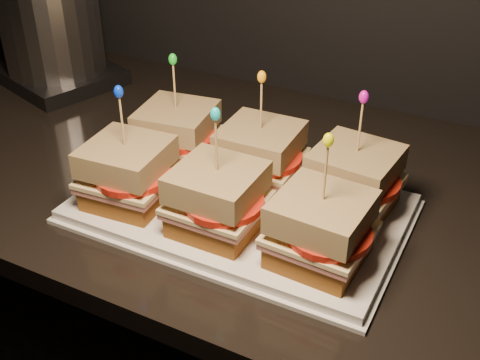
% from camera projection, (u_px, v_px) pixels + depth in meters
% --- Properties ---
extents(granite_slab, '(2.46, 0.65, 0.03)m').
position_uv_depth(granite_slab, '(228.00, 175.00, 0.94)').
color(granite_slab, black).
rests_on(granite_slab, cabinet).
extents(platter, '(0.43, 0.27, 0.02)m').
position_uv_depth(platter, '(240.00, 208.00, 0.82)').
color(platter, white).
rests_on(platter, granite_slab).
extents(platter_rim, '(0.44, 0.28, 0.01)m').
position_uv_depth(platter_rim, '(240.00, 212.00, 0.83)').
color(platter_rim, white).
rests_on(platter_rim, granite_slab).
extents(sandwich_0_bread_bot, '(0.11, 0.11, 0.03)m').
position_uv_depth(sandwich_0_bread_bot, '(179.00, 152.00, 0.91)').
color(sandwich_0_bread_bot, '#572C0E').
rests_on(sandwich_0_bread_bot, platter).
extents(sandwich_0_ham, '(0.12, 0.12, 0.01)m').
position_uv_depth(sandwich_0_ham, '(178.00, 141.00, 0.90)').
color(sandwich_0_ham, '#B25A5C').
rests_on(sandwich_0_ham, sandwich_0_bread_bot).
extents(sandwich_0_cheese, '(0.13, 0.12, 0.01)m').
position_uv_depth(sandwich_0_cheese, '(178.00, 137.00, 0.90)').
color(sandwich_0_cheese, beige).
rests_on(sandwich_0_cheese, sandwich_0_ham).
extents(sandwich_0_tomato, '(0.10, 0.10, 0.01)m').
position_uv_depth(sandwich_0_tomato, '(182.00, 136.00, 0.88)').
color(sandwich_0_tomato, red).
rests_on(sandwich_0_tomato, sandwich_0_cheese).
extents(sandwich_0_bread_top, '(0.12, 0.12, 0.03)m').
position_uv_depth(sandwich_0_bread_top, '(176.00, 119.00, 0.88)').
color(sandwich_0_bread_top, '#4E2912').
rests_on(sandwich_0_bread_top, sandwich_0_tomato).
extents(sandwich_0_pick, '(0.00, 0.00, 0.09)m').
position_uv_depth(sandwich_0_pick, '(175.00, 89.00, 0.86)').
color(sandwich_0_pick, tan).
rests_on(sandwich_0_pick, sandwich_0_bread_top).
extents(sandwich_0_frill, '(0.01, 0.01, 0.02)m').
position_uv_depth(sandwich_0_frill, '(173.00, 59.00, 0.83)').
color(sandwich_0_frill, green).
rests_on(sandwich_0_frill, sandwich_0_pick).
extents(sandwich_1_bread_bot, '(0.10, 0.10, 0.03)m').
position_uv_depth(sandwich_1_bread_bot, '(260.00, 173.00, 0.86)').
color(sandwich_1_bread_bot, '#572C0E').
rests_on(sandwich_1_bread_bot, platter).
extents(sandwich_1_ham, '(0.11, 0.11, 0.01)m').
position_uv_depth(sandwich_1_ham, '(260.00, 162.00, 0.85)').
color(sandwich_1_ham, '#B25A5C').
rests_on(sandwich_1_ham, sandwich_1_bread_bot).
extents(sandwich_1_cheese, '(0.12, 0.11, 0.01)m').
position_uv_depth(sandwich_1_cheese, '(260.00, 158.00, 0.84)').
color(sandwich_1_cheese, beige).
rests_on(sandwich_1_cheese, sandwich_1_ham).
extents(sandwich_1_tomato, '(0.10, 0.10, 0.01)m').
position_uv_depth(sandwich_1_tomato, '(266.00, 157.00, 0.83)').
color(sandwich_1_tomato, red).
rests_on(sandwich_1_tomato, sandwich_1_cheese).
extents(sandwich_1_bread_top, '(0.11, 0.11, 0.03)m').
position_uv_depth(sandwich_1_bread_top, '(260.00, 140.00, 0.83)').
color(sandwich_1_bread_top, '#4E2912').
rests_on(sandwich_1_bread_top, sandwich_1_tomato).
extents(sandwich_1_pick, '(0.00, 0.00, 0.09)m').
position_uv_depth(sandwich_1_pick, '(261.00, 108.00, 0.80)').
color(sandwich_1_pick, tan).
rests_on(sandwich_1_pick, sandwich_1_bread_top).
extents(sandwich_1_frill, '(0.01, 0.01, 0.02)m').
position_uv_depth(sandwich_1_frill, '(262.00, 77.00, 0.78)').
color(sandwich_1_frill, '#FE9D0E').
rests_on(sandwich_1_frill, sandwich_1_pick).
extents(sandwich_2_bread_bot, '(0.11, 0.11, 0.03)m').
position_uv_depth(sandwich_2_bread_bot, '(352.00, 198.00, 0.80)').
color(sandwich_2_bread_bot, '#572C0E').
rests_on(sandwich_2_bread_bot, platter).
extents(sandwich_2_ham, '(0.12, 0.12, 0.01)m').
position_uv_depth(sandwich_2_ham, '(353.00, 186.00, 0.79)').
color(sandwich_2_ham, '#B25A5C').
rests_on(sandwich_2_ham, sandwich_2_bread_bot).
extents(sandwich_2_cheese, '(0.12, 0.12, 0.01)m').
position_uv_depth(sandwich_2_cheese, '(354.00, 182.00, 0.79)').
color(sandwich_2_cheese, beige).
rests_on(sandwich_2_cheese, sandwich_2_ham).
extents(sandwich_2_tomato, '(0.10, 0.10, 0.01)m').
position_uv_depth(sandwich_2_tomato, '(362.00, 182.00, 0.78)').
color(sandwich_2_tomato, red).
rests_on(sandwich_2_tomato, sandwich_2_cheese).
extents(sandwich_2_bread_top, '(0.11, 0.11, 0.03)m').
position_uv_depth(sandwich_2_bread_top, '(356.00, 163.00, 0.78)').
color(sandwich_2_bread_top, '#4E2912').
rests_on(sandwich_2_bread_top, sandwich_2_tomato).
extents(sandwich_2_pick, '(0.00, 0.00, 0.09)m').
position_uv_depth(sandwich_2_pick, '(360.00, 130.00, 0.75)').
color(sandwich_2_pick, tan).
rests_on(sandwich_2_pick, sandwich_2_bread_top).
extents(sandwich_2_frill, '(0.01, 0.01, 0.02)m').
position_uv_depth(sandwich_2_frill, '(364.00, 97.00, 0.73)').
color(sandwich_2_frill, '#C70F9F').
rests_on(sandwich_2_frill, sandwich_2_pick).
extents(sandwich_3_bread_bot, '(0.11, 0.11, 0.03)m').
position_uv_depth(sandwich_3_bread_bot, '(130.00, 191.00, 0.82)').
color(sandwich_3_bread_bot, '#572C0E').
rests_on(sandwich_3_bread_bot, platter).
extents(sandwich_3_ham, '(0.12, 0.11, 0.01)m').
position_uv_depth(sandwich_3_ham, '(129.00, 180.00, 0.81)').
color(sandwich_3_ham, '#B25A5C').
rests_on(sandwich_3_ham, sandwich_3_bread_bot).
extents(sandwich_3_cheese, '(0.12, 0.12, 0.01)m').
position_uv_depth(sandwich_3_cheese, '(128.00, 176.00, 0.80)').
color(sandwich_3_cheese, beige).
rests_on(sandwich_3_cheese, sandwich_3_ham).
extents(sandwich_3_tomato, '(0.10, 0.10, 0.01)m').
position_uv_depth(sandwich_3_tomato, '(133.00, 175.00, 0.79)').
color(sandwich_3_tomato, red).
rests_on(sandwich_3_tomato, sandwich_3_cheese).
extents(sandwich_3_bread_top, '(0.11, 0.11, 0.03)m').
position_uv_depth(sandwich_3_bread_top, '(126.00, 157.00, 0.79)').
color(sandwich_3_bread_top, '#4E2912').
rests_on(sandwich_3_bread_top, sandwich_3_tomato).
extents(sandwich_3_pick, '(0.00, 0.00, 0.09)m').
position_uv_depth(sandwich_3_pick, '(122.00, 124.00, 0.76)').
color(sandwich_3_pick, tan).
rests_on(sandwich_3_pick, sandwich_3_bread_top).
extents(sandwich_3_frill, '(0.01, 0.01, 0.02)m').
position_uv_depth(sandwich_3_frill, '(119.00, 92.00, 0.74)').
color(sandwich_3_frill, '#062EDA').
rests_on(sandwich_3_frill, sandwich_3_pick).
extents(sandwich_4_bread_bot, '(0.10, 0.10, 0.03)m').
position_uv_depth(sandwich_4_bread_bot, '(218.00, 218.00, 0.76)').
color(sandwich_4_bread_bot, '#572C0E').
rests_on(sandwich_4_bread_bot, platter).
extents(sandwich_4_ham, '(0.11, 0.11, 0.01)m').
position_uv_depth(sandwich_4_ham, '(218.00, 207.00, 0.76)').
color(sandwich_4_ham, '#B25A5C').
rests_on(sandwich_4_ham, sandwich_4_bread_bot).
extents(sandwich_4_cheese, '(0.11, 0.11, 0.01)m').
position_uv_depth(sandwich_4_cheese, '(217.00, 202.00, 0.75)').
color(sandwich_4_cheese, beige).
rests_on(sandwich_4_cheese, sandwich_4_ham).
extents(sandwich_4_tomato, '(0.10, 0.10, 0.01)m').
position_uv_depth(sandwich_4_tomato, '(224.00, 202.00, 0.74)').
color(sandwich_4_tomato, red).
rests_on(sandwich_4_tomato, sandwich_4_cheese).
extents(sandwich_4_bread_top, '(0.10, 0.10, 0.03)m').
position_uv_depth(sandwich_4_bread_top, '(217.00, 182.00, 0.74)').
color(sandwich_4_bread_top, '#4E2912').
rests_on(sandwich_4_bread_top, sandwich_4_tomato).
extents(sandwich_4_pick, '(0.00, 0.00, 0.09)m').
position_uv_depth(sandwich_4_pick, '(216.00, 148.00, 0.71)').
color(sandwich_4_pick, tan).
rests_on(sandwich_4_pick, sandwich_4_bread_top).
extents(sandwich_4_frill, '(0.01, 0.01, 0.02)m').
position_uv_depth(sandwich_4_frill, '(215.00, 114.00, 0.69)').
color(sandwich_4_frill, '#10B5C3').
rests_on(sandwich_4_frill, sandwich_4_pick).
extents(sandwich_5_bread_bot, '(0.11, 0.11, 0.03)m').
position_uv_depth(sandwich_5_bread_bot, '(319.00, 249.00, 0.71)').
color(sandwich_5_bread_bot, '#572C0E').
rests_on(sandwich_5_bread_bot, platter).
extents(sandwich_5_ham, '(0.12, 0.11, 0.01)m').
position_uv_depth(sandwich_5_ham, '(320.00, 237.00, 0.70)').
color(sandwich_5_ham, '#B25A5C').
rests_on(sandwich_5_ham, sandwich_5_bread_bot).
extents(sandwich_5_cheese, '(0.12, 0.12, 0.01)m').
position_uv_depth(sandwich_5_cheese, '(320.00, 232.00, 0.70)').
color(sandwich_5_cheese, beige).
rests_on(sandwich_5_cheese, sandwich_5_ham).
extents(sandwich_5_tomato, '(0.10, 0.10, 0.01)m').
position_uv_depth(sandwich_5_tomato, '(329.00, 233.00, 0.69)').
color(sandwich_5_tomato, red).
rests_on(sandwich_5_tomato, sandwich_5_cheese).
extents(sandwich_5_bread_top, '(0.11, 0.11, 0.03)m').
position_uv_depth(sandwich_5_bread_top, '(322.00, 212.00, 0.68)').
color(sandwich_5_bread_top, '#4E2912').
rests_on(sandwich_5_bread_top, sandwich_5_tomato).
extents(sandwich_5_pick, '(0.00, 0.00, 0.09)m').
position_uv_depth(sandwich_5_pick, '(325.00, 176.00, 0.66)').
color(sandwich_5_pick, tan).
rests_on(sandwich_5_pick, sandwich_5_bread_top).
extents(sandwich_5_frill, '(0.01, 0.01, 0.02)m').
position_uv_depth(sandwich_5_frill, '(328.00, 140.00, 0.63)').
color(sandwich_5_frill, '#E3E903').
rests_on(sandwich_5_frill, sandwich_5_pick).
extents(appliance_base, '(0.28, 0.25, 0.03)m').
position_uv_depth(appliance_base, '(59.00, 75.00, 1.21)').
color(appliance_base, '#262628').
rests_on(appliance_base, granite_slab).
extents(appliance_body, '(0.19, 0.19, 0.25)m').
position_uv_depth(appliance_body, '(47.00, 6.00, 1.14)').
color(appliance_body, silver).
rests_on(appliance_body, appliance_base).
extents(appliance, '(0.23, 0.19, 0.29)m').
position_uv_depth(appliance, '(48.00, 9.00, 1.14)').
color(appliance, silver).
rests_on(appliance, granite_slab).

